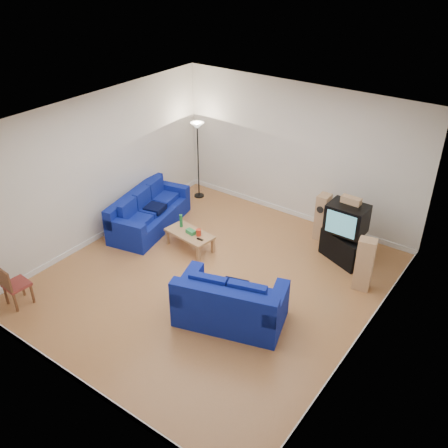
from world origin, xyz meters
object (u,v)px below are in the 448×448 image
Objects in this scene: coffee_table at (190,235)px; television at (347,219)px; sofa_loveseat at (230,306)px; sofa_three_seat at (148,214)px; tv_stand at (345,247)px.

coffee_table is 1.45× the size of television.
television is (0.79, 2.93, 0.64)m from sofa_loveseat.
sofa_three_seat reaches higher than tv_stand.
television is at bearing -100.44° from tv_stand.
sofa_loveseat is at bearing 53.17° from sofa_three_seat.
sofa_loveseat is (3.42, -1.58, 0.03)m from sofa_three_seat.
sofa_three_seat is 1.14× the size of sofa_loveseat.
television is (-0.03, -0.05, 0.69)m from tv_stand.
coffee_table is at bearing -151.43° from television.
tv_stand is (2.87, 1.56, -0.03)m from coffee_table.
television reaches higher than sofa_loveseat.
sofa_three_seat is 3.77m from sofa_loveseat.
sofa_loveseat reaches higher than sofa_three_seat.
tv_stand reaches higher than coffee_table.
coffee_table is at bearing 71.58° from sofa_three_seat.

